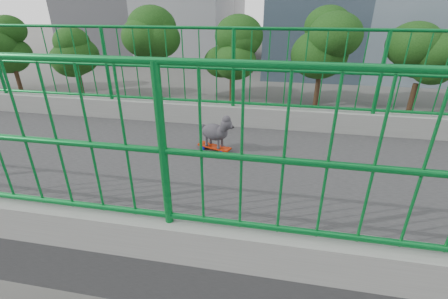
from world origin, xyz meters
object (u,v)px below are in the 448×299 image
skateboard (214,147)px  poodle (216,131)px  car_5 (11,206)px  car_4 (381,130)px  car_3 (328,145)px  car_2 (317,167)px

skateboard → poodle: size_ratio=0.99×
skateboard → car_5: 13.31m
car_4 → car_3: bearing=128.7°
skateboard → car_5: size_ratio=0.09×
car_5 → poodle: bearing=61.6°
skateboard → car_3: bearing=-174.9°
car_3 → car_4: size_ratio=1.04×
car_2 → car_5: car_5 is taller
car_2 → car_4: (-6.40, 4.92, 0.08)m
poodle → car_3: 17.03m
car_5 → skateboard: bearing=61.6°
poodle → car_3: bearing=-174.8°
car_3 → car_5: car_5 is taller
skateboard → car_3: skateboard is taller
skateboard → car_4: (-18.39, 7.97, -6.28)m
skateboard → poodle: bearing=90.0°
poodle → car_3: (-15.19, 3.95, -6.59)m
car_2 → car_4: car_4 is taller
car_4 → car_5: size_ratio=0.92×
skateboard → car_3: size_ratio=0.10×
car_4 → car_5: bearing=125.0°
skateboard → car_3: 16.94m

